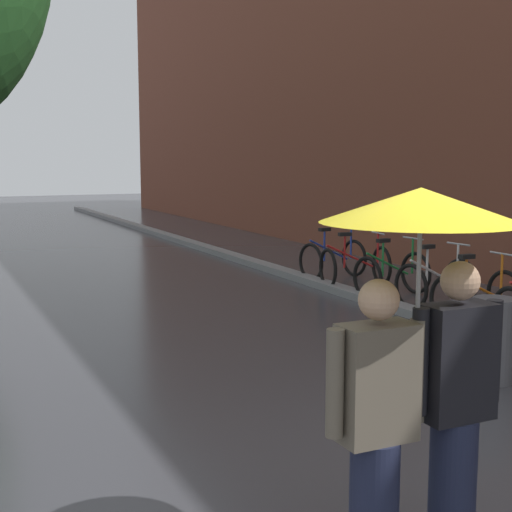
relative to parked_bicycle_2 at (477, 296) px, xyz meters
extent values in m
plane|color=#38383D|center=(-3.71, -4.08, -0.38)|extent=(80.00, 80.00, 0.00)
cube|color=slate|center=(-0.51, 5.92, -0.32)|extent=(0.30, 36.00, 0.12)
torus|color=black|center=(-0.35, -0.98, -0.03)|extent=(0.11, 0.70, 0.70)
torus|color=black|center=(0.51, 0.00, -0.03)|extent=(0.06, 0.70, 0.70)
torus|color=black|center=(-0.51, 0.00, -0.03)|extent=(0.06, 0.70, 0.70)
cylinder|color=orange|center=(-0.10, 0.00, 0.17)|extent=(0.88, 0.04, 0.43)
cylinder|color=orange|center=(-0.20, 0.00, 0.25)|extent=(0.04, 0.04, 0.55)
cube|color=black|center=(-0.20, 0.00, 0.55)|extent=(0.22, 0.10, 0.06)
cylinder|color=orange|center=(0.43, 0.00, 0.26)|extent=(0.04, 0.04, 0.58)
cylinder|color=#9E9EA3|center=(0.43, 0.00, 0.55)|extent=(0.03, 0.46, 0.03)
torus|color=black|center=(0.73, 1.16, -0.03)|extent=(0.13, 0.70, 0.70)
torus|color=black|center=(-0.29, 1.06, -0.03)|extent=(0.13, 0.70, 0.70)
cylinder|color=silver|center=(0.12, 1.10, 0.17)|extent=(0.88, 0.12, 0.43)
cylinder|color=silver|center=(0.01, 1.09, 0.25)|extent=(0.04, 0.04, 0.55)
cube|color=black|center=(0.01, 1.09, 0.55)|extent=(0.23, 0.12, 0.06)
cylinder|color=silver|center=(0.64, 1.15, 0.26)|extent=(0.04, 0.04, 0.58)
cylinder|color=#9E9EA3|center=(0.64, 1.15, 0.55)|extent=(0.07, 0.46, 0.03)
torus|color=black|center=(0.58, 2.09, -0.03)|extent=(0.13, 0.70, 0.70)
torus|color=black|center=(-0.43, 1.99, -0.03)|extent=(0.13, 0.70, 0.70)
cylinder|color=#1E7A38|center=(-0.02, 2.03, 0.17)|extent=(0.88, 0.12, 0.43)
cylinder|color=#1E7A38|center=(-0.13, 2.02, 0.25)|extent=(0.04, 0.04, 0.55)
cube|color=black|center=(-0.13, 2.02, 0.55)|extent=(0.23, 0.12, 0.06)
cylinder|color=#1E7A38|center=(0.50, 2.08, 0.26)|extent=(0.04, 0.04, 0.58)
cylinder|color=#9E9EA3|center=(0.50, 2.08, 0.55)|extent=(0.07, 0.46, 0.03)
torus|color=black|center=(0.53, 2.99, -0.03)|extent=(0.15, 0.70, 0.70)
torus|color=black|center=(-0.48, 3.12, -0.03)|extent=(0.15, 0.70, 0.70)
cylinder|color=red|center=(-0.08, 3.07, 0.17)|extent=(0.88, 0.15, 0.43)
cylinder|color=red|center=(-0.18, 3.08, 0.25)|extent=(0.04, 0.04, 0.55)
cube|color=black|center=(-0.18, 3.08, 0.55)|extent=(0.23, 0.13, 0.06)
cylinder|color=red|center=(0.45, 3.00, 0.26)|extent=(0.04, 0.04, 0.58)
cylinder|color=#9E9EA3|center=(0.45, 3.00, 0.55)|extent=(0.09, 0.46, 0.03)
torus|color=black|center=(0.63, 4.03, -0.03)|extent=(0.15, 0.70, 0.70)
torus|color=black|center=(-0.38, 3.90, -0.03)|extent=(0.15, 0.70, 0.70)
cylinder|color=#233DA8|center=(0.03, 3.95, 0.17)|extent=(0.88, 0.15, 0.43)
cylinder|color=#233DA8|center=(-0.07, 3.94, 0.25)|extent=(0.04, 0.04, 0.55)
cube|color=black|center=(-0.07, 3.94, 0.55)|extent=(0.23, 0.13, 0.06)
cylinder|color=#233DA8|center=(0.55, 4.02, 0.26)|extent=(0.04, 0.04, 0.58)
cylinder|color=#9E9EA3|center=(0.55, 4.02, 0.55)|extent=(0.09, 0.46, 0.03)
cube|color=#665B4C|center=(-4.76, -4.53, 0.74)|extent=(0.40, 0.22, 0.61)
sphere|color=tan|center=(-4.76, -4.53, 1.17)|extent=(0.21, 0.21, 0.21)
cylinder|color=#665B4C|center=(-5.01, -4.53, 0.77)|extent=(0.09, 0.09, 0.55)
cylinder|color=#665B4C|center=(-4.51, -4.52, 0.77)|extent=(0.09, 0.09, 0.55)
cylinder|color=#1E233D|center=(-4.24, -4.52, 0.05)|extent=(0.26, 0.26, 0.84)
cube|color=black|center=(-4.24, -4.52, 0.79)|extent=(0.40, 0.22, 0.63)
sphere|color=tan|center=(-4.24, -4.52, 1.23)|extent=(0.21, 0.21, 0.21)
cylinder|color=black|center=(-4.49, -4.52, 0.82)|extent=(0.09, 0.09, 0.57)
cylinder|color=black|center=(-3.99, -4.52, 0.82)|extent=(0.09, 0.09, 0.57)
cylinder|color=#9E9EA3|center=(-4.50, -4.50, 0.99)|extent=(0.02, 0.02, 1.14)
cone|color=yellow|center=(-4.50, -4.50, 1.63)|extent=(1.04, 1.04, 0.18)
cylinder|color=#4C4C51|center=(-1.64, -2.06, 0.05)|extent=(0.44, 0.44, 0.85)
camera|label=1|loc=(-6.84, -7.50, 1.88)|focal=51.07mm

